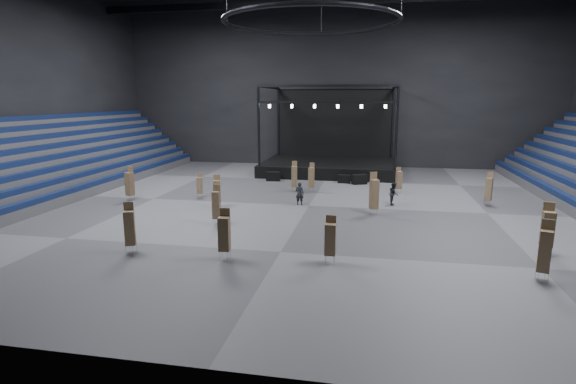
% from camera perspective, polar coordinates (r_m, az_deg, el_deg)
% --- Properties ---
extents(floor, '(50.00, 50.00, 0.00)m').
position_cam_1_polar(floor, '(33.46, 2.70, -1.74)').
color(floor, '#515154').
rests_on(floor, ground).
extents(wall_back, '(50.00, 0.20, 18.00)m').
position_cam_1_polar(wall_back, '(53.42, 6.06, 12.98)').
color(wall_back, black).
rests_on(wall_back, ground).
extents(wall_front, '(50.00, 0.20, 18.00)m').
position_cam_1_polar(wall_front, '(12.15, -11.65, 17.17)').
color(wall_front, black).
rests_on(wall_front, ground).
extents(wall_left, '(0.20, 42.00, 18.00)m').
position_cam_1_polar(wall_left, '(43.71, -32.46, 11.54)').
color(wall_left, black).
rests_on(wall_left, ground).
extents(bleachers_left, '(7.20, 40.00, 6.40)m').
position_cam_1_polar(bleachers_left, '(42.76, -29.37, 2.08)').
color(bleachers_left, '#454547').
rests_on(bleachers_left, floor).
extents(stage, '(14.00, 10.00, 9.20)m').
position_cam_1_polar(stage, '(49.08, 5.40, 4.27)').
color(stage, black).
rests_on(stage, floor).
extents(truss_ring, '(12.30, 12.30, 5.15)m').
position_cam_1_polar(truss_ring, '(32.94, 2.93, 20.82)').
color(truss_ring, black).
rests_on(truss_ring, ceiling).
extents(flight_case_left, '(1.37, 0.78, 0.87)m').
position_cam_1_polar(flight_case_left, '(43.45, -1.90, 2.00)').
color(flight_case_left, black).
rests_on(flight_case_left, floor).
extents(flight_case_mid, '(1.18, 0.60, 0.78)m').
position_cam_1_polar(flight_case_mid, '(42.66, 7.14, 1.66)').
color(flight_case_mid, black).
rests_on(flight_case_mid, floor).
extents(flight_case_right, '(1.51, 1.17, 0.90)m').
position_cam_1_polar(flight_case_right, '(42.30, 9.06, 1.60)').
color(flight_case_right, black).
rests_on(flight_case_right, floor).
extents(chair_stack_0, '(0.59, 0.59, 2.49)m').
position_cam_1_polar(chair_stack_0, '(36.47, 24.15, 0.40)').
color(chair_stack_0, silver).
rests_on(chair_stack_0, floor).
extents(chair_stack_1, '(0.63, 0.63, 2.73)m').
position_cam_1_polar(chair_stack_1, '(22.50, 29.83, -6.41)').
color(chair_stack_1, silver).
rests_on(chair_stack_1, floor).
extents(chair_stack_2, '(0.49, 0.49, 2.53)m').
position_cam_1_polar(chair_stack_2, '(28.62, -9.11, -1.55)').
color(chair_stack_2, silver).
rests_on(chair_stack_2, floor).
extents(chair_stack_3, '(0.64, 0.64, 2.43)m').
position_cam_1_polar(chair_stack_3, '(32.87, -9.00, 0.15)').
color(chair_stack_3, silver).
rests_on(chair_stack_3, floor).
extents(chair_stack_4, '(0.61, 0.61, 2.71)m').
position_cam_1_polar(chair_stack_4, '(26.22, 30.09, -3.98)').
color(chair_stack_4, silver).
rests_on(chair_stack_4, floor).
extents(chair_stack_5, '(0.50, 0.50, 1.98)m').
position_cam_1_polar(chair_stack_5, '(36.57, -11.19, 0.88)').
color(chair_stack_5, silver).
rests_on(chair_stack_5, floor).
extents(chair_stack_6, '(0.50, 0.50, 2.62)m').
position_cam_1_polar(chair_stack_6, '(38.28, 0.81, 2.02)').
color(chair_stack_6, silver).
rests_on(chair_stack_6, floor).
extents(chair_stack_7, '(0.63, 0.63, 2.68)m').
position_cam_1_polar(chair_stack_7, '(36.86, -19.47, 1.05)').
color(chair_stack_7, silver).
rests_on(chair_stack_7, floor).
extents(chair_stack_8, '(0.67, 0.67, 2.65)m').
position_cam_1_polar(chair_stack_8, '(24.44, -19.47, -4.21)').
color(chair_stack_8, silver).
rests_on(chair_stack_8, floor).
extents(chair_stack_9, '(0.57, 0.57, 2.55)m').
position_cam_1_polar(chair_stack_9, '(22.38, -8.09, -5.17)').
color(chair_stack_9, silver).
rests_on(chair_stack_9, floor).
extents(chair_stack_10, '(0.55, 0.55, 2.18)m').
position_cam_1_polar(chair_stack_10, '(38.87, 13.89, 1.53)').
color(chair_stack_10, silver).
rests_on(chair_stack_10, floor).
extents(chair_stack_11, '(0.68, 0.68, 2.95)m').
position_cam_1_polar(chair_stack_11, '(31.06, 10.88, -0.18)').
color(chair_stack_11, silver).
rests_on(chair_stack_11, floor).
extents(chair_stack_12, '(0.50, 0.50, 2.48)m').
position_cam_1_polar(chair_stack_12, '(38.36, 2.98, 1.93)').
color(chair_stack_12, silver).
rests_on(chair_stack_12, floor).
extents(chair_stack_13, '(0.52, 0.52, 2.34)m').
position_cam_1_polar(chair_stack_13, '(21.73, 5.40, -5.88)').
color(chair_stack_13, silver).
rests_on(chair_stack_13, floor).
extents(man_center, '(0.66, 0.46, 1.74)m').
position_cam_1_polar(man_center, '(33.46, 1.49, -0.20)').
color(man_center, black).
rests_on(man_center, floor).
extents(crew_member, '(0.68, 0.86, 1.71)m').
position_cam_1_polar(crew_member, '(34.42, 13.28, -0.20)').
color(crew_member, black).
rests_on(crew_member, floor).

